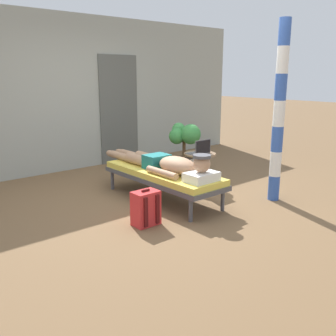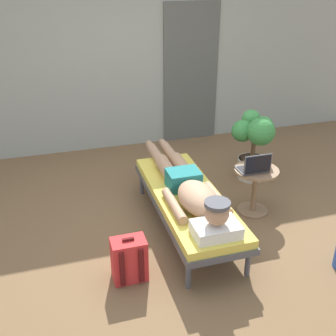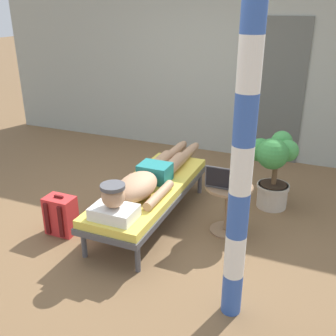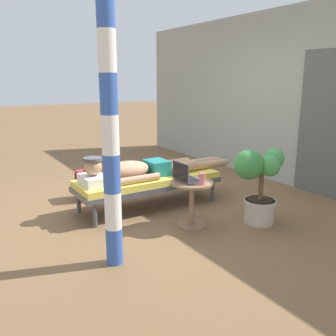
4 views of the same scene
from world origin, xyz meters
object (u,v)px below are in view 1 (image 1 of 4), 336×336
Objects in this scene: drink_glass at (206,148)px; potted_plant at (185,144)px; laptop at (200,150)px; porch_post at (279,113)px; backpack at (146,208)px; side_table at (200,164)px; person_reclining at (166,164)px; lounge_chair at (163,175)px.

potted_plant reaches higher than drink_glass.
porch_post reaches higher than laptop.
laptop is 0.13× the size of porch_post.
backpack is at bearing 167.40° from porch_post.
laptop is 1.28m from porch_post.
side_table is at bearing 23.70° from backpack.
person_reclining reaches higher than backpack.
lounge_chair is 14.46× the size of drink_glass.
side_table is 1.71m from backpack.
laptop is at bearing 110.50° from porch_post.
drink_glass is (0.97, 0.20, 0.07)m from person_reclining.
potted_plant is (1.88, 1.37, 0.34)m from backpack.
potted_plant is at bearing 64.81° from side_table.
person_reclining is at bearing -168.53° from drink_glass.
side_table is 0.78m from potted_plant.
porch_post reaches higher than person_reclining.
person_reclining reaches higher than side_table.
porch_post is at bearing -38.78° from person_reclining.
potted_plant is at bearing 90.36° from porch_post.
backpack is (-0.73, -0.51, -0.32)m from person_reclining.
drink_glass reaches higher than lounge_chair.
lounge_chair is 3.63× the size of side_table.
drink_glass is at bearing 99.26° from porch_post.
potted_plant is at bearing 36.93° from person_reclining.
person_reclining is (0.00, -0.07, 0.17)m from lounge_chair.
potted_plant is at bearing 34.64° from lounge_chair.
laptop is (0.76, 0.05, 0.24)m from lounge_chair.
lounge_chair is at bearing -145.36° from potted_plant.
backpack is 2.17m from porch_post.
porch_post is at bearing -40.82° from lounge_chair.
porch_post is at bearing -69.50° from laptop.
lounge_chair is at bearing -175.94° from laptop.
porch_post is at bearing -73.18° from side_table.
porch_post is (0.39, -1.05, 0.60)m from laptop.
person_reclining is 0.86m from side_table.
lounge_chair is at bearing -172.70° from side_table.
potted_plant is (0.17, 0.66, -0.05)m from drink_glass.
side_table is 1.69× the size of laptop.
lounge_chair is 2.14× the size of potted_plant.
potted_plant is 1.90m from porch_post.
laptop is at bearing -117.43° from potted_plant.
person_reclining is 16.54× the size of drink_glass.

